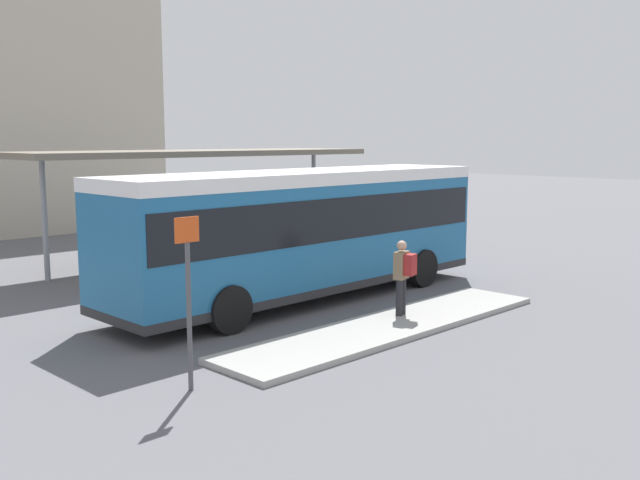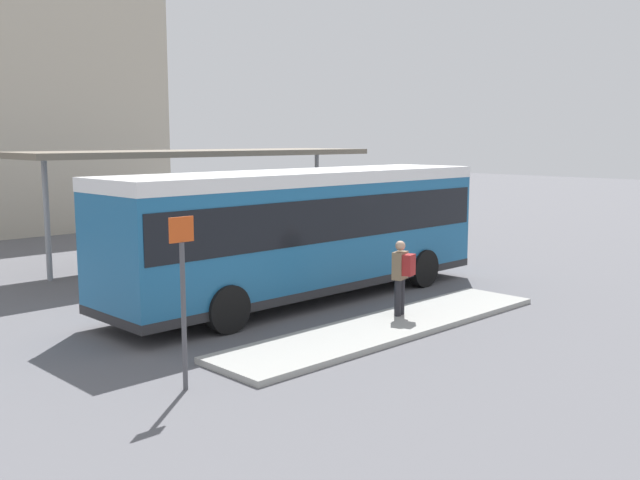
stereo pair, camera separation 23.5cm
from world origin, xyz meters
The scene contains 8 objects.
ground_plane centered at (0.00, 0.00, 0.00)m, with size 120.00×120.00×0.00m, color #5B5B60.
curb_island centered at (-0.68, -3.34, 0.06)m, with size 8.60×1.80×0.12m.
city_bus centered at (0.01, 0.00, 1.88)m, with size 10.82×2.73×3.22m.
pedestrian_waiting centered at (0.07, -3.06, 1.08)m, with size 0.45×0.50×1.67m.
bicycle_yellow centered at (7.90, 4.96, 0.36)m, with size 0.48×1.66×0.72m.
bicycle_black centered at (7.99, 5.79, 0.38)m, with size 0.48×1.76×0.76m.
station_shelter centered at (1.70, 6.79, 3.50)m, with size 12.44×3.48×3.63m.
platform_sign centered at (-5.85, -3.45, 1.56)m, with size 0.44×0.08×2.80m.
Camera 2 is at (-11.98, -12.85, 4.00)m, focal length 40.00 mm.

